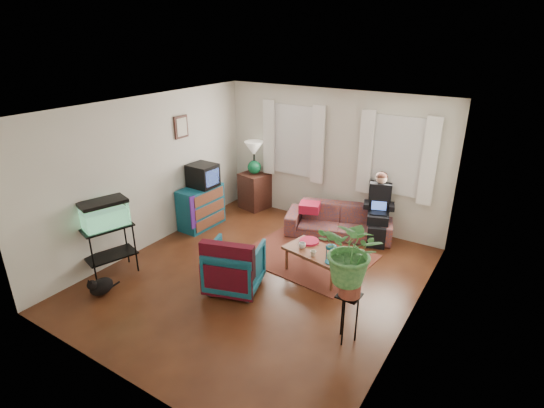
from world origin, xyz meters
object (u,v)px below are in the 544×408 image
Objects in this scene: dresser at (201,207)px; armchair at (235,264)px; side_table at (255,191)px; plant_stand at (347,318)px; aquarium_stand at (110,250)px; coffee_table at (317,263)px; sofa at (339,216)px.

dresser reaches higher than armchair.
plant_stand is (3.37, -2.89, -0.05)m from side_table.
aquarium_stand is 1.99m from armchair.
plant_stand is (1.00, -1.16, 0.12)m from coffee_table.
side_table is at bearing -78.41° from armchair.
coffee_table is at bearing 49.26° from aquarium_stand.
plant_stand is at bearing -38.03° from coffee_table.
sofa is 2.91× the size of plant_stand.
coffee_table is at bearing -6.81° from dresser.
coffee_table is (0.30, -1.48, -0.17)m from sofa.
sofa is at bearing 25.73° from dresser.
dresser reaches higher than sofa.
armchair reaches higher than side_table.
armchair is at bearing -60.79° from side_table.
dresser is 1.10× the size of aquarium_stand.
armchair is at bearing -120.53° from coffee_table.
armchair is at bearing 38.74° from aquarium_stand.
sofa reaches higher than plant_stand.
aquarium_stand is 1.06× the size of armchair.
aquarium_stand reaches higher than side_table.
aquarium_stand is 3.21m from coffee_table.
aquarium_stand is at bearing -88.73° from dresser.
coffee_table is 1.54m from plant_stand.
side_table reaches higher than plant_stand.
side_table is 0.76× the size of coffee_table.
sofa is at bearing 116.14° from plant_stand.
armchair is 1.87m from plant_stand.
side_table is at bearing 155.23° from coffee_table.
sofa is 2.35× the size of aquarium_stand.
side_table reaches higher than coffee_table.
coffee_table is at bearing -97.27° from sofa.
dresser is 1.36× the size of plant_stand.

